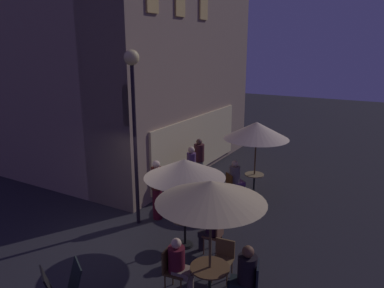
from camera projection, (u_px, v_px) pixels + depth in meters
ground_plane at (119, 245)px, 9.10m from camera, size 60.00×60.00×0.00m
cafe_building at (127, 62)px, 13.09m from camera, size 8.69×7.77×8.53m
street_lamp_near_corner at (133, 97)px, 9.31m from camera, size 0.39×0.39×4.73m
cafe_table_0 at (210, 276)px, 6.94m from camera, size 0.76×0.76×0.76m
cafe_table_1 at (185, 227)px, 8.94m from camera, size 0.64×0.64×0.73m
cafe_table_2 at (254, 181)px, 12.02m from camera, size 0.63×0.63×0.73m
patio_umbrella_0 at (211, 192)px, 6.49m from camera, size 2.03×2.03×2.50m
patio_umbrella_1 at (185, 169)px, 8.54m from camera, size 1.94×1.94×2.26m
patio_umbrella_2 at (256, 131)px, 11.58m from camera, size 2.09×2.09×2.49m
cafe_chair_0 at (252, 281)px, 6.76m from camera, size 0.53×0.53×0.96m
cafe_chair_1 at (224, 256)px, 7.67m from camera, size 0.46×0.46×0.86m
cafe_chair_2 at (172, 266)px, 7.25m from camera, size 0.48×0.48×0.94m
cafe_chair_3 at (216, 233)px, 8.55m from camera, size 0.42×0.42×0.94m
cafe_chair_4 at (232, 184)px, 11.73m from camera, size 0.60×0.60×0.85m
patron_seated_0 at (245, 273)px, 6.75m from camera, size 0.45×0.54×1.30m
patron_seated_1 at (179, 263)px, 7.16m from camera, size 0.38×0.54×1.20m
patron_seated_2 at (211, 225)px, 8.57m from camera, size 0.36×0.54×1.29m
patron_seated_3 at (236, 177)px, 11.73m from camera, size 0.53×0.51×1.29m
patron_standing_4 at (157, 189)px, 10.26m from camera, size 0.32×0.32×1.75m
patron_standing_5 at (191, 170)px, 12.00m from camera, size 0.30×0.30×1.66m
patron_standing_6 at (199, 164)px, 12.52m from camera, size 0.35×0.35×1.78m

